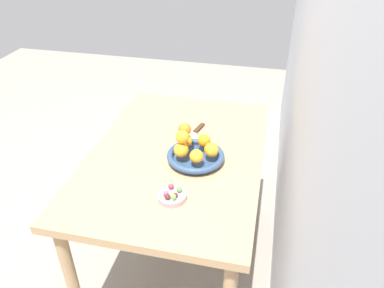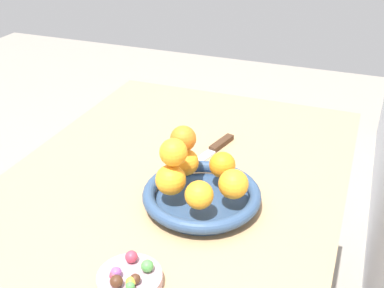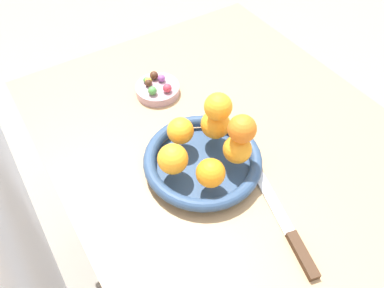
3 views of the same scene
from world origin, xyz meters
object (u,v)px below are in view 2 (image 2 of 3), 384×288
(orange_5, at_px, (184,138))
(candy_ball_3, at_px, (147,266))
(dining_table, at_px, (169,217))
(candy_ball_2, at_px, (116,273))
(candy_ball_5, at_px, (131,282))
(orange_1, at_px, (199,195))
(orange_2, at_px, (233,184))
(orange_0, at_px, (171,180))
(orange_4, at_px, (185,162))
(fruit_bowl, at_px, (202,196))
(knife, at_px, (208,153))
(orange_6, at_px, (173,152))
(candy_ball_4, at_px, (116,281))
(candy_ball_0, at_px, (130,286))
(candy_ball_7, at_px, (131,257))
(candy_ball_6, at_px, (114,275))
(candy_ball_1, at_px, (135,279))
(orange_3, at_px, (222,165))
(candy_dish, at_px, (130,280))

(orange_5, height_order, candy_ball_3, orange_5)
(dining_table, height_order, orange_5, orange_5)
(candy_ball_2, xyz_separation_m, candy_ball_5, (0.01, 0.03, -0.00))
(orange_1, xyz_separation_m, orange_2, (-0.06, 0.05, 0.00))
(orange_0, relative_size, orange_4, 1.08)
(fruit_bowl, xyz_separation_m, knife, (-0.20, -0.06, -0.02))
(orange_5, distance_m, orange_6, 0.07)
(orange_6, bearing_deg, dining_table, -146.38)
(orange_6, bearing_deg, orange_5, -174.67)
(orange_5, bearing_deg, orange_4, 46.31)
(candy_ball_2, distance_m, candy_ball_4, 0.02)
(candy_ball_0, height_order, candy_ball_2, candy_ball_2)
(orange_6, distance_m, candy_ball_5, 0.27)
(candy_ball_0, distance_m, candy_ball_7, 0.06)
(orange_6, height_order, knife, orange_6)
(orange_1, xyz_separation_m, candy_ball_2, (0.21, -0.07, -0.04))
(fruit_bowl, relative_size, orange_2, 4.07)
(orange_6, height_order, candy_ball_6, orange_6)
(candy_ball_1, distance_m, knife, 0.48)
(orange_4, xyz_separation_m, orange_5, (-0.00, -0.00, 0.06))
(candy_ball_6, bearing_deg, orange_6, 179.09)
(fruit_bowl, bearing_deg, candy_ball_6, -11.27)
(orange_5, distance_m, knife, 0.20)
(orange_3, relative_size, candy_ball_1, 3.16)
(candy_ball_0, bearing_deg, candy_ball_1, 175.55)
(dining_table, bearing_deg, candy_ball_4, 9.30)
(orange_0, distance_m, knife, 0.25)
(orange_2, relative_size, candy_ball_0, 3.99)
(orange_1, relative_size, candy_ball_2, 2.98)
(orange_3, relative_size, orange_6, 1.01)
(orange_0, distance_m, candy_ball_2, 0.24)
(candy_ball_6, height_order, knife, candy_ball_6)
(candy_ball_4, bearing_deg, orange_3, 169.30)
(orange_1, height_order, candy_ball_7, orange_1)
(candy_dish, bearing_deg, candy_ball_6, -50.75)
(orange_0, bearing_deg, candy_ball_5, 7.72)
(knife, bearing_deg, candy_ball_7, 1.21)
(candy_dish, bearing_deg, orange_5, -175.72)
(orange_1, bearing_deg, candy_ball_5, -9.71)
(knife, bearing_deg, candy_ball_6, 0.07)
(candy_ball_4, xyz_separation_m, candy_ball_6, (-0.01, -0.01, -0.00))
(candy_ball_0, bearing_deg, fruit_bowl, 176.31)
(candy_ball_5, xyz_separation_m, candy_ball_6, (-0.00, -0.03, -0.00))
(orange_4, relative_size, knife, 0.23)
(orange_4, bearing_deg, candy_ball_6, -0.30)
(orange_4, xyz_separation_m, candy_ball_0, (0.33, 0.03, -0.04))
(candy_dish, bearing_deg, orange_6, -176.05)
(orange_4, bearing_deg, knife, -179.18)
(candy_ball_6, bearing_deg, knife, -179.93)
(dining_table, relative_size, orange_1, 19.41)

